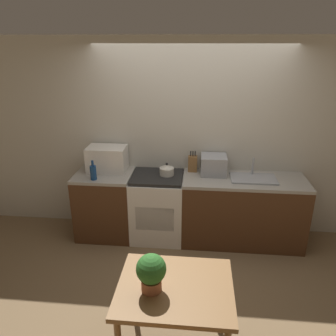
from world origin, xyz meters
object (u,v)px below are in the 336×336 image
Objects in this scene: stove_range at (158,207)px; microwave at (107,159)px; kettle at (167,170)px; dining_table at (175,296)px; bottle at (93,172)px; toaster_oven at (214,165)px.

microwave reaches higher than stove_range.
kettle is at bearing -5.82° from microwave.
dining_table is (0.25, -1.88, -0.32)m from kettle.
dining_table is (1.06, -1.96, -0.41)m from microwave.
microwave reaches higher than bottle.
stove_range is at bearing -161.59° from kettle.
stove_range is 0.54m from kettle.
toaster_oven is (1.50, 0.33, 0.03)m from bottle.
bottle reaches higher than kettle.
kettle is at bearing 18.41° from stove_range.
stove_range is at bearing -169.49° from toaster_oven.
stove_range is 1.77× the size of microwave.
microwave is at bearing -179.51° from toaster_oven.
dining_table is at bearing -82.28° from kettle.
toaster_oven is (0.72, 0.13, 0.58)m from stove_range.
kettle is at bearing 97.72° from dining_table.
stove_range is at bearing -10.10° from microwave.
stove_range is at bearing 101.53° from dining_table.
toaster_oven is at bearing 79.97° from dining_table.
toaster_oven is 0.36× the size of dining_table.
bottle is (-0.78, -0.20, 0.55)m from stove_range.
toaster_oven is 2.03m from dining_table.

